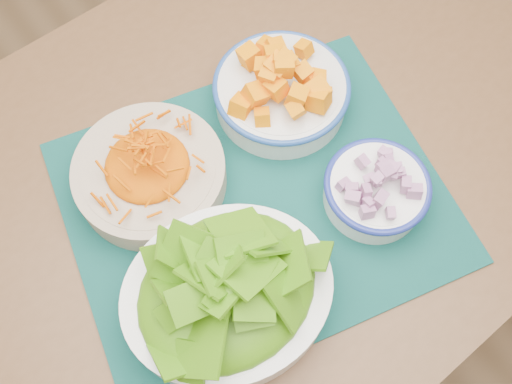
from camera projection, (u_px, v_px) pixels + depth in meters
ground at (330, 338)px, 1.49m from camera, size 4.00×4.00×0.00m
table at (248, 189)px, 0.95m from camera, size 1.26×0.87×0.75m
placemat at (256, 201)px, 0.84m from camera, size 0.62×0.54×0.00m
carrot_bowl at (149, 171)px, 0.81m from camera, size 0.24×0.24×0.08m
squash_bowl at (282, 85)px, 0.86m from camera, size 0.27×0.27×0.11m
lettuce_bowl at (227, 290)px, 0.72m from camera, size 0.33×0.30×0.13m
onion_bowl at (377, 187)px, 0.80m from camera, size 0.17×0.17×0.08m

